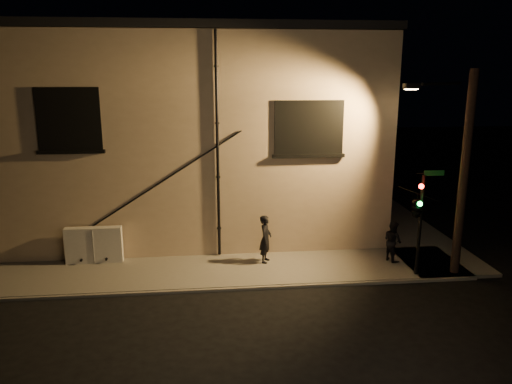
{
  "coord_description": "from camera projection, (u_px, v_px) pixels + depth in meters",
  "views": [
    {
      "loc": [
        -2.33,
        -15.24,
        7.11
      ],
      "look_at": [
        -0.5,
        1.8,
        2.87
      ],
      "focal_mm": 35.0,
      "sensor_mm": 36.0,
      "label": 1
    }
  ],
  "objects": [
    {
      "name": "streetlamp_pole",
      "position": [
        461.0,
        170.0,
        16.85
      ],
      "size": [
        2.02,
        1.39,
        7.13
      ],
      "color": "black",
      "rests_on": "ground"
    },
    {
      "name": "ground",
      "position": [
        277.0,
        288.0,
        16.65
      ],
      "size": [
        90.0,
        90.0,
        0.0
      ],
      "primitive_type": "plane",
      "color": "black"
    },
    {
      "name": "pedestrian_a",
      "position": [
        266.0,
        239.0,
        18.4
      ],
      "size": [
        0.62,
        0.76,
        1.79
      ],
      "primitive_type": "imported",
      "rotation": [
        0.0,
        0.0,
        1.22
      ],
      "color": "black",
      "rests_on": "sidewalk"
    },
    {
      "name": "pedestrian_b",
      "position": [
        393.0,
        241.0,
        18.55
      ],
      "size": [
        0.79,
        0.89,
        1.54
      ],
      "primitive_type": "imported",
      "rotation": [
        0.0,
        0.0,
        1.89
      ],
      "color": "black",
      "rests_on": "sidewalk"
    },
    {
      "name": "sidewalk",
      "position": [
        290.0,
        241.0,
        21.0
      ],
      "size": [
        21.0,
        16.0,
        0.12
      ],
      "color": "#67625C",
      "rests_on": "ground"
    },
    {
      "name": "building",
      "position": [
        189.0,
        127.0,
        23.97
      ],
      "size": [
        16.2,
        12.23,
        8.8
      ],
      "color": "#C8AD90",
      "rests_on": "ground"
    },
    {
      "name": "traffic_signal",
      "position": [
        417.0,
        206.0,
        16.77
      ],
      "size": [
        1.39,
        2.19,
        3.7
      ],
      "color": "black",
      "rests_on": "sidewalk"
    },
    {
      "name": "utility_cabinet",
      "position": [
        94.0,
        245.0,
        18.4
      ],
      "size": [
        2.05,
        0.35,
        1.35
      ],
      "primitive_type": "cube",
      "color": "silver",
      "rests_on": "sidewalk"
    }
  ]
}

